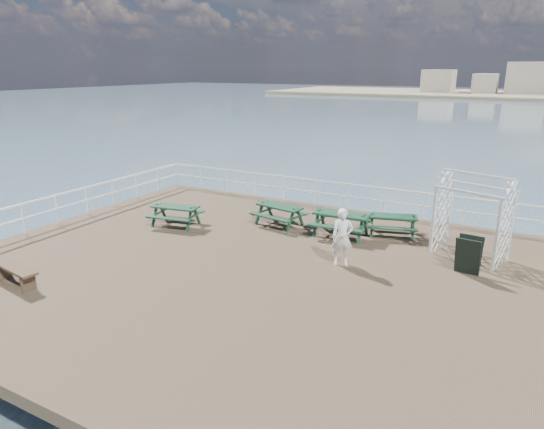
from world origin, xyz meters
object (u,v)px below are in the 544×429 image
at_px(picnic_table_b, 392,221).
at_px(picnic_table_c, 341,219).
at_px(person, 342,237).
at_px(picnic_table_a, 280,211).
at_px(picnic_table_d, 175,211).
at_px(flat_bench_near, 15,271).
at_px(trellis_arbor, 472,221).

xyz_separation_m(picnic_table_b, picnic_table_c, (-1.53, -0.92, 0.07)).
bearing_deg(person, picnic_table_a, 118.58).
bearing_deg(picnic_table_c, person, -70.92).
height_order(picnic_table_b, person, person).
xyz_separation_m(picnic_table_d, flat_bench_near, (-0.49, -6.03, -0.15)).
distance_m(picnic_table_c, person, 2.58).
height_order(picnic_table_d, flat_bench_near, picnic_table_d).
bearing_deg(person, flat_bench_near, -168.15).
height_order(picnic_table_d, person, person).
distance_m(picnic_table_b, flat_bench_near, 11.68).
bearing_deg(picnic_table_d, picnic_table_a, 19.46).
bearing_deg(person, picnic_table_b, 54.43).
bearing_deg(picnic_table_a, trellis_arbor, 10.47).
distance_m(picnic_table_b, person, 3.37).
relative_size(picnic_table_b, flat_bench_near, 1.07).
relative_size(flat_bench_near, person, 1.06).
relative_size(picnic_table_a, trellis_arbor, 0.75).
height_order(picnic_table_a, trellis_arbor, trellis_arbor).
distance_m(picnic_table_c, picnic_table_d, 6.00).
distance_m(picnic_table_a, picnic_table_b, 4.02).
bearing_deg(picnic_table_d, flat_bench_near, -104.21).
distance_m(picnic_table_a, flat_bench_near, 8.75).
relative_size(picnic_table_b, person, 1.14).
height_order(picnic_table_a, picnic_table_c, picnic_table_c).
height_order(flat_bench_near, trellis_arbor, trellis_arbor).
distance_m(picnic_table_a, trellis_arbor, 6.55).
bearing_deg(picnic_table_b, person, -116.40).
xyz_separation_m(picnic_table_a, picnic_table_c, (2.39, -0.03, 0.05)).
bearing_deg(picnic_table_a, person, -25.37).
relative_size(trellis_arbor, person, 1.54).
relative_size(picnic_table_a, flat_bench_near, 1.08).
distance_m(picnic_table_b, trellis_arbor, 2.82).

